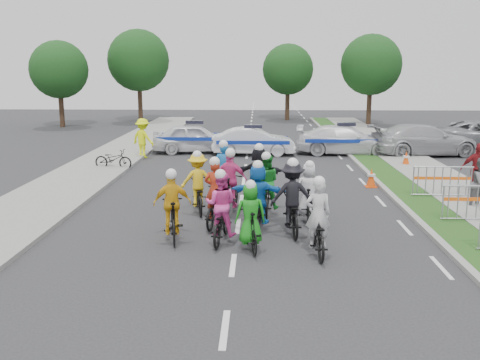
{
  "coord_description": "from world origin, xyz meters",
  "views": [
    {
      "loc": [
        0.53,
        -11.27,
        4.32
      ],
      "look_at": [
        0.02,
        4.03,
        1.1
      ],
      "focal_mm": 40.0,
      "sensor_mm": 36.0,
      "label": 1
    }
  ],
  "objects_px": {
    "cone_0": "(371,178)",
    "tree_3": "(139,61)",
    "rider_0": "(317,228)",
    "police_car_2": "(346,140)",
    "rider_4": "(292,204)",
    "rider_12": "(224,180)",
    "tree_1": "(371,65)",
    "parked_bike": "(113,159)",
    "rider_9": "(231,188)",
    "rider_11": "(259,180)",
    "marshal_hiviz": "(143,138)",
    "rider_7": "(308,198)",
    "rider_10": "(198,188)",
    "barrier_2": "(442,183)",
    "police_car_1": "(253,141)",
    "police_car_0": "(195,138)",
    "civilian_sedan": "(424,140)",
    "barrier_1": "(477,205)",
    "rider_1": "(250,223)",
    "rider_6": "(215,203)",
    "rider_2": "(221,215)",
    "rider_8": "(266,191)",
    "rider_3": "(173,213)",
    "cone_1": "(406,159)",
    "rider_5": "(258,200)"
  },
  "relations": [
    {
      "from": "cone_0",
      "to": "tree_3",
      "type": "distance_m",
      "value": 27.88
    },
    {
      "from": "rider_0",
      "to": "police_car_2",
      "type": "bearing_deg",
      "value": -103.61
    },
    {
      "from": "rider_4",
      "to": "rider_12",
      "type": "relative_size",
      "value": 1.01
    },
    {
      "from": "rider_0",
      "to": "tree_1",
      "type": "xyz_separation_m",
      "value": [
        7.05,
        29.19,
        3.91
      ]
    },
    {
      "from": "parked_bike",
      "to": "tree_1",
      "type": "xyz_separation_m",
      "value": [
        14.73,
        18.6,
        4.1
      ]
    },
    {
      "from": "rider_9",
      "to": "tree_3",
      "type": "bearing_deg",
      "value": -62.06
    },
    {
      "from": "rider_9",
      "to": "cone_0",
      "type": "distance_m",
      "value": 6.28
    },
    {
      "from": "rider_11",
      "to": "marshal_hiviz",
      "type": "bearing_deg",
      "value": -49.71
    },
    {
      "from": "rider_4",
      "to": "police_car_2",
      "type": "bearing_deg",
      "value": -109.31
    },
    {
      "from": "rider_7",
      "to": "rider_10",
      "type": "bearing_deg",
      "value": -10.78
    },
    {
      "from": "barrier_2",
      "to": "police_car_1",
      "type": "bearing_deg",
      "value": 125.12
    },
    {
      "from": "police_car_0",
      "to": "civilian_sedan",
      "type": "xyz_separation_m",
      "value": [
        11.61,
        -0.54,
        0.03
      ]
    },
    {
      "from": "marshal_hiviz",
      "to": "barrier_1",
      "type": "height_order",
      "value": "marshal_hiviz"
    },
    {
      "from": "rider_1",
      "to": "barrier_1",
      "type": "xyz_separation_m",
      "value": [
        6.33,
        2.41,
        -0.12
      ]
    },
    {
      "from": "rider_0",
      "to": "rider_6",
      "type": "bearing_deg",
      "value": -43.93
    },
    {
      "from": "cone_0",
      "to": "tree_1",
      "type": "height_order",
      "value": "tree_1"
    },
    {
      "from": "police_car_0",
      "to": "rider_2",
      "type": "bearing_deg",
      "value": -178.53
    },
    {
      "from": "rider_1",
      "to": "cone_0",
      "type": "distance_m",
      "value": 8.36
    },
    {
      "from": "rider_10",
      "to": "tree_1",
      "type": "bearing_deg",
      "value": -123.05
    },
    {
      "from": "rider_2",
      "to": "rider_8",
      "type": "distance_m",
      "value": 2.92
    },
    {
      "from": "rider_12",
      "to": "civilian_sedan",
      "type": "distance_m",
      "value": 13.48
    },
    {
      "from": "rider_9",
      "to": "barrier_1",
      "type": "xyz_separation_m",
      "value": [
        6.97,
        -0.94,
        -0.21
      ]
    },
    {
      "from": "police_car_0",
      "to": "parked_bike",
      "type": "relative_size",
      "value": 2.64
    },
    {
      "from": "rider_0",
      "to": "marshal_hiviz",
      "type": "bearing_deg",
      "value": -64.91
    },
    {
      "from": "rider_10",
      "to": "rider_7",
      "type": "bearing_deg",
      "value": 152.68
    },
    {
      "from": "tree_3",
      "to": "rider_6",
      "type": "bearing_deg",
      "value": -73.85
    },
    {
      "from": "rider_6",
      "to": "tree_1",
      "type": "distance_m",
      "value": 28.82
    },
    {
      "from": "rider_4",
      "to": "civilian_sedan",
      "type": "bearing_deg",
      "value": -123.9
    },
    {
      "from": "rider_0",
      "to": "police_car_0",
      "type": "distance_m",
      "value": 16.05
    },
    {
      "from": "rider_3",
      "to": "rider_4",
      "type": "bearing_deg",
      "value": -176.94
    },
    {
      "from": "rider_11",
      "to": "police_car_0",
      "type": "xyz_separation_m",
      "value": [
        -3.3,
        10.82,
        -0.09
      ]
    },
    {
      "from": "rider_8",
      "to": "rider_12",
      "type": "xyz_separation_m",
      "value": [
        -1.37,
        1.71,
        -0.04
      ]
    },
    {
      "from": "rider_12",
      "to": "cone_1",
      "type": "height_order",
      "value": "rider_12"
    },
    {
      "from": "rider_5",
      "to": "rider_10",
      "type": "height_order",
      "value": "rider_5"
    },
    {
      "from": "rider_0",
      "to": "cone_1",
      "type": "relative_size",
      "value": 2.72
    },
    {
      "from": "rider_7",
      "to": "police_car_2",
      "type": "xyz_separation_m",
      "value": [
        3.02,
        12.32,
        0.02
      ]
    },
    {
      "from": "police_car_1",
      "to": "parked_bike",
      "type": "height_order",
      "value": "police_car_1"
    },
    {
      "from": "rider_0",
      "to": "rider_3",
      "type": "bearing_deg",
      "value": -16.47
    },
    {
      "from": "rider_4",
      "to": "barrier_2",
      "type": "relative_size",
      "value": 1.02
    },
    {
      "from": "police_car_2",
      "to": "parked_bike",
      "type": "xyz_separation_m",
      "value": [
        -10.75,
        -4.48,
        -0.28
      ]
    },
    {
      "from": "rider_6",
      "to": "rider_12",
      "type": "bearing_deg",
      "value": -81.3
    },
    {
      "from": "rider_7",
      "to": "rider_9",
      "type": "height_order",
      "value": "rider_9"
    },
    {
      "from": "tree_1",
      "to": "rider_8",
      "type": "bearing_deg",
      "value": -107.74
    },
    {
      "from": "rider_11",
      "to": "tree_1",
      "type": "bearing_deg",
      "value": -100.38
    },
    {
      "from": "rider_1",
      "to": "rider_8",
      "type": "height_order",
      "value": "rider_8"
    },
    {
      "from": "rider_10",
      "to": "parked_bike",
      "type": "bearing_deg",
      "value": -68.18
    },
    {
      "from": "rider_4",
      "to": "civilian_sedan",
      "type": "relative_size",
      "value": 0.38
    },
    {
      "from": "rider_4",
      "to": "barrier_1",
      "type": "height_order",
      "value": "rider_4"
    },
    {
      "from": "rider_6",
      "to": "rider_11",
      "type": "relative_size",
      "value": 0.99
    },
    {
      "from": "rider_4",
      "to": "police_car_2",
      "type": "height_order",
      "value": "rider_4"
    }
  ]
}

